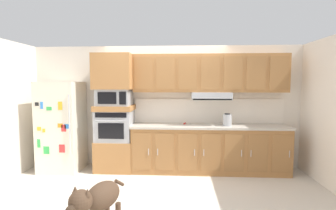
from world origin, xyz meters
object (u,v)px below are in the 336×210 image
Objects in this scene: built_in_oven at (115,125)px; microwave at (115,97)px; electric_kettle at (227,120)px; screwdriver at (185,123)px; dog at (98,199)px; refrigerator at (62,126)px.

built_in_oven is 0.56m from microwave.
microwave is 2.24m from electric_kettle.
screwdriver is at bearing 4.43° from microwave.
screwdriver is 0.82m from electric_kettle.
built_in_oven is at bearing 179.23° from microwave.
electric_kettle is (2.20, -0.05, -0.43)m from microwave.
screwdriver is at bearing 4.43° from built_in_oven.
dog is (0.42, -2.27, -0.43)m from built_in_oven.
built_in_oven is 2.35m from dog.
electric_kettle is at bearing -1.23° from built_in_oven.
electric_kettle is 2.90m from dog.
refrigerator reaches higher than dog.
refrigerator is at bearing -125.03° from dog.
microwave is 1.50m from screwdriver.
screwdriver is at bearing 169.02° from electric_kettle.
electric_kettle is at bearing 0.36° from refrigerator.
electric_kettle is at bearing -1.23° from microwave.
electric_kettle is at bearing -10.98° from screwdriver.
built_in_oven is 1.09× the size of microwave.
dog is at bearing -112.34° from screwdriver.
screwdriver is 0.17× the size of dog.
screwdriver is (1.40, 0.11, -0.53)m from microwave.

